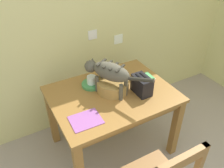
% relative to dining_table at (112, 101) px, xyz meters
% --- Properties ---
extents(wall_rear, '(4.45, 0.11, 2.50)m').
position_rel_dining_table_xyz_m(wall_rear, '(0.09, 0.66, 0.61)').
color(wall_rear, '#D5CB84').
rests_on(wall_rear, ground_plane).
extents(dining_table, '(1.13, 0.86, 0.73)m').
position_rel_dining_table_xyz_m(dining_table, '(0.00, 0.00, 0.00)').
color(dining_table, olive).
rests_on(dining_table, ground_plane).
extents(cat, '(0.38, 0.61, 0.31)m').
position_rel_dining_table_xyz_m(cat, '(-0.02, 0.03, 0.31)').
color(cat, '#514C3F').
rests_on(cat, dining_table).
extents(saucer_bowl, '(0.20, 0.20, 0.03)m').
position_rel_dining_table_xyz_m(saucer_bowl, '(-0.12, 0.20, 0.11)').
color(saucer_bowl, '#418B4D').
rests_on(saucer_bowl, dining_table).
extents(coffee_mug, '(0.13, 0.09, 0.08)m').
position_rel_dining_table_xyz_m(coffee_mug, '(-0.11, 0.20, 0.16)').
color(coffee_mug, white).
rests_on(coffee_mug, saucer_bowl).
extents(magazine, '(0.25, 0.21, 0.01)m').
position_rel_dining_table_xyz_m(magazine, '(-0.36, -0.22, 0.10)').
color(magazine, '#9B55A4').
rests_on(magazine, dining_table).
extents(book_stack, '(0.18, 0.14, 0.05)m').
position_rel_dining_table_xyz_m(book_stack, '(0.39, 0.02, 0.12)').
color(book_stack, '#994C9A').
rests_on(book_stack, dining_table).
extents(wicker_basket, '(0.30, 0.30, 0.11)m').
position_rel_dining_table_xyz_m(wicker_basket, '(0.03, 0.03, 0.15)').
color(wicker_basket, '#A88041').
rests_on(wicker_basket, dining_table).
extents(toaster, '(0.12, 0.20, 0.18)m').
position_rel_dining_table_xyz_m(toaster, '(0.24, -0.13, 0.18)').
color(toaster, black).
rests_on(toaster, dining_table).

